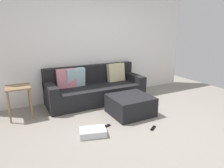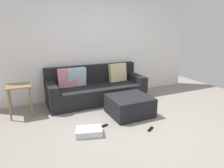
{
  "view_description": "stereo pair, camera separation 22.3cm",
  "coord_description": "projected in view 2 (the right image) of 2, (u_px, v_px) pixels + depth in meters",
  "views": [
    {
      "loc": [
        -2.04,
        -2.61,
        1.74
      ],
      "look_at": [
        -0.04,
        1.19,
        0.55
      ],
      "focal_mm": 32.16,
      "sensor_mm": 36.0,
      "label": 1
    },
    {
      "loc": [
        -1.84,
        -2.71,
        1.74
      ],
      "look_at": [
        -0.04,
        1.19,
        0.55
      ],
      "focal_mm": 32.16,
      "sensor_mm": 36.0,
      "label": 2
    }
  ],
  "objects": [
    {
      "name": "ottoman",
      "position": [
        129.0,
        105.0,
        4.17
      ],
      "size": [
        0.83,
        0.78,
        0.39
      ],
      "primitive_type": "cube",
      "color": "black",
      "rests_on": "ground_plane"
    },
    {
      "name": "remote_by_storage_bin",
      "position": [
        104.0,
        126.0,
        3.69
      ],
      "size": [
        0.17,
        0.09,
        0.02
      ],
      "primitive_type": "cube",
      "rotation": [
        0.0,
        0.0,
        0.23
      ],
      "color": "black",
      "rests_on": "ground_plane"
    },
    {
      "name": "couch_sectional",
      "position": [
        96.0,
        88.0,
        4.95
      ],
      "size": [
        2.36,
        0.87,
        0.87
      ],
      "color": "black",
      "rests_on": "ground_plane"
    },
    {
      "name": "side_table",
      "position": [
        19.0,
        91.0,
        4.03
      ],
      "size": [
        0.45,
        0.45,
        0.65
      ],
      "color": "olive",
      "rests_on": "ground_plane"
    },
    {
      "name": "remote_near_ottoman",
      "position": [
        150.0,
        129.0,
        3.57
      ],
      "size": [
        0.17,
        0.13,
        0.02
      ],
      "primitive_type": "cube",
      "rotation": [
        0.0,
        0.0,
        0.57
      ],
      "color": "black",
      "rests_on": "ground_plane"
    },
    {
      "name": "ground_plane",
      "position": [
        142.0,
        130.0,
        3.58
      ],
      "size": [
        7.2,
        7.2,
        0.0
      ],
      "primitive_type": "plane",
      "color": "gray"
    },
    {
      "name": "wall_back",
      "position": [
        97.0,
        44.0,
        5.12
      ],
      "size": [
        5.54,
        0.1,
        2.72
      ],
      "primitive_type": "cube",
      "color": "white",
      "rests_on": "ground_plane"
    },
    {
      "name": "storage_bin",
      "position": [
        89.0,
        132.0,
        3.39
      ],
      "size": [
        0.5,
        0.41,
        0.12
      ],
      "primitive_type": "cube",
      "rotation": [
        0.0,
        0.0,
        -0.28
      ],
      "color": "silver",
      "rests_on": "ground_plane"
    }
  ]
}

